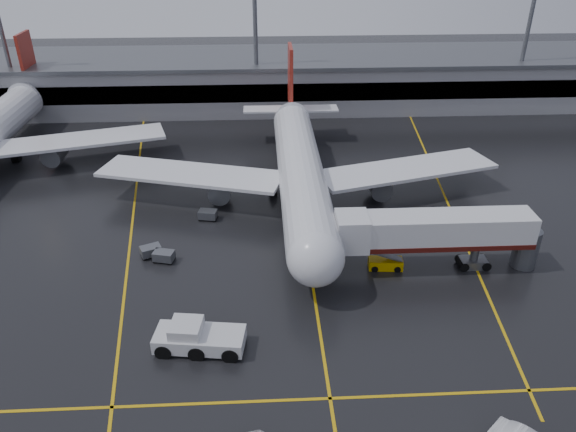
{
  "coord_description": "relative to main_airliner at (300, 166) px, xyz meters",
  "views": [
    {
      "loc": [
        -4.47,
        -49.92,
        30.6
      ],
      "look_at": [
        -2.0,
        -2.0,
        4.0
      ],
      "focal_mm": 34.24,
      "sensor_mm": 36.0,
      "label": 1
    }
  ],
  "objects": [
    {
      "name": "ground",
      "position": [
        0.0,
        -9.7,
        -4.21
      ],
      "size": [
        220.0,
        220.0,
        0.0
      ],
      "primitive_type": "plane",
      "color": "black",
      "rests_on": "ground"
    },
    {
      "name": "apron_line_centre",
      "position": [
        0.0,
        -9.7,
        -4.2
      ],
      "size": [
        0.25,
        90.0,
        0.02
      ],
      "primitive_type": "cube",
      "color": "gold",
      "rests_on": "ground"
    },
    {
      "name": "apron_line_stop",
      "position": [
        0.0,
        -31.7,
        -4.2
      ],
      "size": [
        60.0,
        0.25,
        0.02
      ],
      "primitive_type": "cube",
      "color": "gold",
      "rests_on": "ground"
    },
    {
      "name": "apron_line_left",
      "position": [
        -20.0,
        0.3,
        -4.2
      ],
      "size": [
        9.99,
        69.35,
        0.02
      ],
      "primitive_type": "cube",
      "rotation": [
        0.0,
        0.0,
        0.14
      ],
      "color": "gold",
      "rests_on": "ground"
    },
    {
      "name": "apron_line_right",
      "position": [
        18.0,
        0.3,
        -4.2
      ],
      "size": [
        7.57,
        69.64,
        0.02
      ],
      "primitive_type": "cube",
      "rotation": [
        0.0,
        0.0,
        -0.1
      ],
      "color": "gold",
      "rests_on": "ground"
    },
    {
      "name": "terminal",
      "position": [
        0.0,
        38.23,
        0.11
      ],
      "size": [
        122.0,
        19.0,
        8.6
      ],
      "color": "gray",
      "rests_on": "ground"
    },
    {
      "name": "light_mast_left",
      "position": [
        -45.0,
        32.3,
        10.27
      ],
      "size": [
        3.0,
        1.2,
        25.45
      ],
      "color": "#595B60",
      "rests_on": "ground"
    },
    {
      "name": "light_mast_mid",
      "position": [
        -5.0,
        32.3,
        10.27
      ],
      "size": [
        3.0,
        1.2,
        25.45
      ],
      "color": "#595B60",
      "rests_on": "ground"
    },
    {
      "name": "light_mast_right",
      "position": [
        40.0,
        32.3,
        10.27
      ],
      "size": [
        3.0,
        1.2,
        25.45
      ],
      "color": "#595B60",
      "rests_on": "ground"
    },
    {
      "name": "main_airliner",
      "position": [
        0.0,
        0.0,
        0.0
      ],
      "size": [
        48.8,
        45.6,
        14.1
      ],
      "color": "silver",
      "rests_on": "ground"
    },
    {
      "name": "jet_bridge",
      "position": [
        11.87,
        -15.7,
        -0.28
      ],
      "size": [
        19.9,
        3.4,
        6.05
      ],
      "color": "silver",
      "rests_on": "ground"
    },
    {
      "name": "pushback_tractor",
      "position": [
        -9.96,
        -25.9,
        -3.2
      ],
      "size": [
        7.42,
        3.87,
        2.54
      ],
      "color": "silver",
      "rests_on": "ground"
    },
    {
      "name": "belt_loader",
      "position": [
        7.36,
        -15.49,
        -3.69
      ],
      "size": [
        3.4,
        1.78,
        2.09
      ],
      "color": "#C59700",
      "rests_on": "ground"
    },
    {
      "name": "baggage_cart_a",
      "position": [
        -14.48,
        -13.17,
        -3.58
      ],
      "size": [
        2.25,
        1.73,
        1.12
      ],
      "color": "#595B60",
      "rests_on": "ground"
    },
    {
      "name": "baggage_cart_b",
      "position": [
        -15.94,
        -12.14,
        -3.58
      ],
      "size": [
        2.36,
        2.01,
        1.12
      ],
      "color": "#595B60",
      "rests_on": "ground"
    },
    {
      "name": "baggage_cart_c",
      "position": [
        -10.75,
        -4.78,
        -3.58
      ],
      "size": [
        2.21,
        1.65,
        1.12
      ],
      "color": "#595B60",
      "rests_on": "ground"
    }
  ]
}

